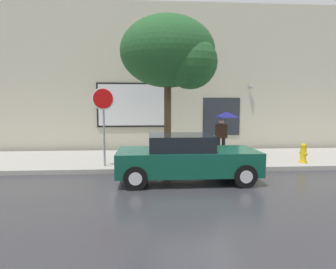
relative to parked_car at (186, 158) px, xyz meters
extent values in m
plane|color=#333338|center=(0.26, 0.03, -0.68)|extent=(60.00, 60.00, 0.00)
cube|color=#A3A099|center=(0.26, 3.03, -0.61)|extent=(20.00, 4.00, 0.15)
cube|color=beige|center=(0.26, 5.53, 2.82)|extent=(20.00, 0.40, 7.00)
cube|color=black|center=(-1.80, 5.30, 1.57)|extent=(3.41, 0.06, 2.08)
cube|color=silver|center=(-1.80, 5.27, 1.57)|extent=(3.25, 0.03, 1.92)
cube|color=#262B33|center=(2.43, 5.31, 1.02)|extent=(1.80, 0.04, 1.80)
cone|color=#99999E|center=(3.83, 5.18, 2.42)|extent=(0.22, 0.24, 0.24)
cube|color=#0F4C38|center=(0.04, 0.00, -0.09)|extent=(4.07, 1.69, 0.67)
cube|color=black|center=(-0.16, 0.00, 0.47)|extent=(1.83, 1.49, 0.45)
cylinder|color=black|center=(1.52, 0.78, -0.36)|extent=(0.64, 0.22, 0.64)
cylinder|color=silver|center=(1.52, 0.78, -0.36)|extent=(0.35, 0.24, 0.35)
cylinder|color=black|center=(1.52, -0.78, -0.36)|extent=(0.64, 0.22, 0.64)
cylinder|color=silver|center=(1.52, -0.78, -0.36)|extent=(0.35, 0.24, 0.35)
cylinder|color=black|center=(-1.45, 0.78, -0.36)|extent=(0.64, 0.22, 0.64)
cylinder|color=silver|center=(-1.45, 0.78, -0.36)|extent=(0.35, 0.24, 0.35)
cylinder|color=black|center=(-1.45, -0.78, -0.36)|extent=(0.64, 0.22, 0.64)
cylinder|color=silver|center=(-1.45, -0.78, -0.36)|extent=(0.35, 0.24, 0.35)
cylinder|color=yellow|center=(4.54, 1.66, -0.23)|extent=(0.22, 0.22, 0.60)
sphere|color=gold|center=(4.54, 1.66, 0.06)|extent=(0.23, 0.23, 0.23)
cylinder|color=gold|center=(4.54, 1.50, -0.20)|extent=(0.09, 0.12, 0.09)
cylinder|color=gold|center=(4.54, 1.82, -0.20)|extent=(0.09, 0.12, 0.09)
cylinder|color=yellow|center=(4.54, 1.66, -0.50)|extent=(0.30, 0.30, 0.06)
cylinder|color=black|center=(1.71, 2.95, -0.14)|extent=(0.14, 0.14, 0.78)
cylinder|color=black|center=(1.92, 2.95, -0.14)|extent=(0.14, 0.14, 0.78)
cube|color=black|center=(1.81, 2.95, 0.52)|extent=(0.45, 0.22, 0.55)
sphere|color=tan|center=(1.81, 2.95, 0.90)|extent=(0.21, 0.21, 0.21)
cylinder|color=#4C4C51|center=(2.02, 2.95, 0.77)|extent=(0.02, 0.02, 0.90)
cone|color=navy|center=(2.02, 2.95, 1.19)|extent=(1.00, 1.00, 0.22)
cylinder|color=#4C3823|center=(-0.41, 1.89, 0.99)|extent=(0.25, 0.25, 3.04)
ellipsoid|color=#235628|center=(-0.41, 1.89, 3.41)|extent=(3.30, 2.81, 2.48)
sphere|color=#235628|center=(0.33, 1.48, 3.00)|extent=(1.82, 1.82, 1.82)
cylinder|color=gray|center=(-2.61, 1.57, 0.80)|extent=(0.07, 0.07, 2.66)
cylinder|color=white|center=(-2.61, 1.53, 1.77)|extent=(0.76, 0.02, 0.76)
cylinder|color=red|center=(-2.61, 1.52, 1.77)|extent=(0.66, 0.02, 0.66)
camera|label=1|loc=(-1.09, -8.17, 1.55)|focal=30.30mm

